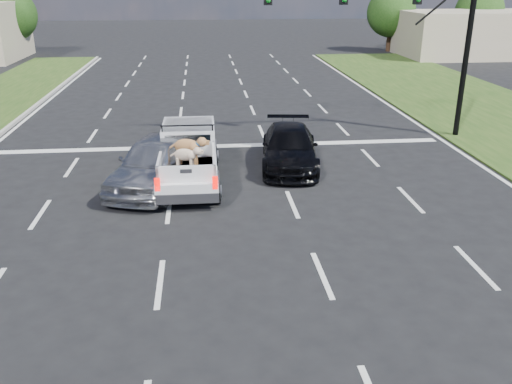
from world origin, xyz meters
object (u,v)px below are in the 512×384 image
(silver_sedan, at_px, (156,162))
(black_coupe, at_px, (289,147))
(traffic_signal, at_px, (411,16))
(pickup_truck, at_px, (189,155))

(silver_sedan, relative_size, black_coupe, 1.02)
(traffic_signal, height_order, silver_sedan, traffic_signal)
(traffic_signal, distance_m, silver_sedan, 11.19)
(pickup_truck, distance_m, black_coupe, 3.59)
(pickup_truck, bearing_deg, silver_sedan, -157.50)
(traffic_signal, xyz_separation_m, pickup_truck, (-8.40, -4.23, -3.87))
(traffic_signal, bearing_deg, silver_sedan, -153.73)
(silver_sedan, bearing_deg, traffic_signal, 43.98)
(traffic_signal, distance_m, pickup_truck, 10.17)
(traffic_signal, height_order, black_coupe, traffic_signal)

